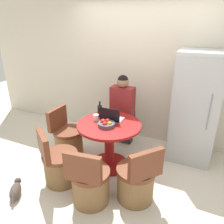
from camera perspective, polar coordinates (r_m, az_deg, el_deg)
ground_plane at (r=3.45m, az=-0.96°, el=-15.93°), size 12.00×12.00×0.00m
wall_back at (r=4.08m, az=7.44°, el=10.45°), size 7.00×0.06×2.60m
refrigerator at (r=3.68m, az=20.94°, el=0.92°), size 0.68×0.66×1.77m
dining_table at (r=3.37m, az=-0.71°, el=-7.10°), size 0.96×0.96×0.74m
chair_left_side at (r=3.85m, az=-11.51°, el=-7.08°), size 0.50×0.50×0.82m
chair_near_right_corner at (r=2.92m, az=6.37°, el=-17.57°), size 0.57×0.57×0.82m
chair_near_camera at (r=2.88m, az=-5.77°, el=-18.19°), size 0.50×0.51×0.82m
chair_near_left_corner at (r=3.26m, az=-13.54°, el=-13.35°), size 0.57×0.57×0.82m
person_seated at (r=3.87m, az=2.96°, el=1.01°), size 0.40×0.37×1.33m
laptop at (r=3.34m, az=-0.11°, el=-1.45°), size 0.33×0.24×0.22m
fruit_bowl at (r=3.16m, az=-1.54°, el=-3.10°), size 0.25×0.25×0.10m
coffee_cup at (r=3.35m, az=-4.20°, el=-1.44°), size 0.08×0.08×0.09m
bottle at (r=3.47m, az=-3.18°, el=0.38°), size 0.08×0.08×0.25m
cat at (r=3.33m, az=-23.88°, el=-18.19°), size 0.28×0.36×0.16m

